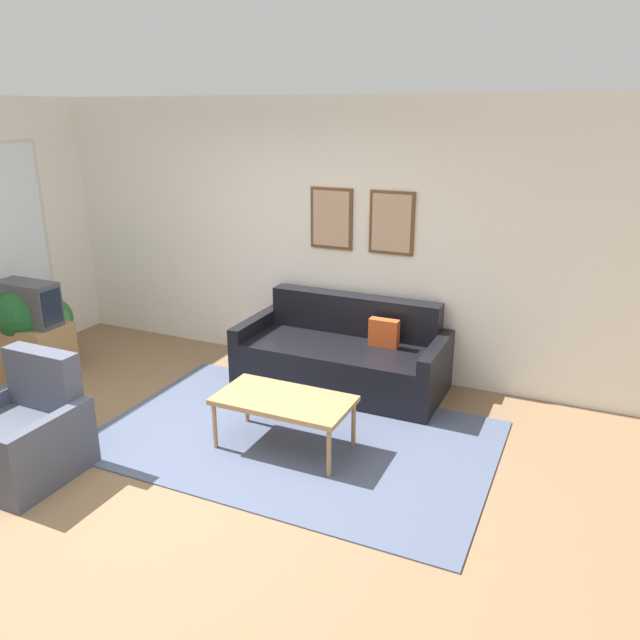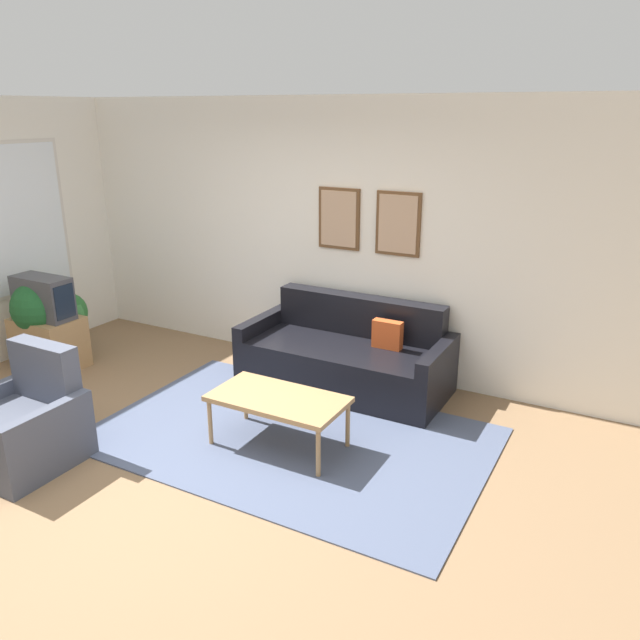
# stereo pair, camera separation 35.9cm
# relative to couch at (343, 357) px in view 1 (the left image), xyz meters

# --- Properties ---
(ground_plane) EXTENTS (16.00, 16.00, 0.00)m
(ground_plane) POSITION_rel_couch_xyz_m (-0.57, -2.00, -0.29)
(ground_plane) COLOR #846647
(area_rug) EXTENTS (3.17, 2.03, 0.01)m
(area_rug) POSITION_rel_couch_xyz_m (0.05, -1.15, -0.29)
(area_rug) COLOR #4C5670
(area_rug) RESTS_ON ground_plane
(wall_back) EXTENTS (8.00, 0.09, 2.70)m
(wall_back) POSITION_rel_couch_xyz_m (-0.57, 0.47, 1.06)
(wall_back) COLOR white
(wall_back) RESTS_ON ground_plane
(couch) EXTENTS (1.97, 0.90, 0.83)m
(couch) POSITION_rel_couch_xyz_m (0.00, 0.00, 0.00)
(couch) COLOR black
(couch) RESTS_ON ground_plane
(coffee_table) EXTENTS (1.06, 0.57, 0.44)m
(coffee_table) POSITION_rel_couch_xyz_m (0.04, -1.30, 0.10)
(coffee_table) COLOR #A87F51
(coffee_table) RESTS_ON ground_plane
(tv_stand) EXTENTS (0.67, 0.48, 0.54)m
(tv_stand) POSITION_rel_couch_xyz_m (-2.92, -1.06, -0.02)
(tv_stand) COLOR #A87F51
(tv_stand) RESTS_ON ground_plane
(tv) EXTENTS (0.64, 0.28, 0.43)m
(tv) POSITION_rel_couch_xyz_m (-2.92, -1.06, 0.47)
(tv) COLOR #424247
(tv) RESTS_ON tv_stand
(armchair) EXTENTS (0.79, 0.76, 0.88)m
(armchair) POSITION_rel_couch_xyz_m (-1.55, -2.40, -0.01)
(armchair) COLOR #474C5B
(armchair) RESTS_ON ground_plane
(potted_plant_tall) EXTENTS (0.57, 0.57, 0.93)m
(potted_plant_tall) POSITION_rel_couch_xyz_m (-2.98, -1.06, 0.33)
(potted_plant_tall) COLOR #935638
(potted_plant_tall) RESTS_ON ground_plane
(potted_plant_by_window) EXTENTS (0.43, 0.43, 0.71)m
(potted_plant_by_window) POSITION_rel_couch_xyz_m (-3.00, -0.74, 0.17)
(potted_plant_by_window) COLOR beige
(potted_plant_by_window) RESTS_ON ground_plane
(potted_plant_small) EXTENTS (0.41, 0.41, 0.70)m
(potted_plant_small) POSITION_rel_couch_xyz_m (-2.98, -0.74, 0.16)
(potted_plant_small) COLOR #383D42
(potted_plant_small) RESTS_ON ground_plane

